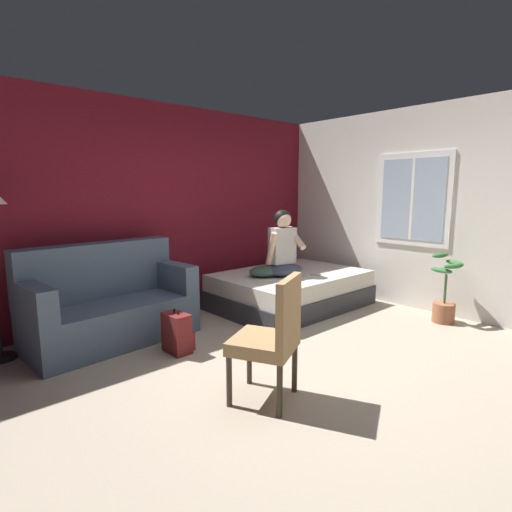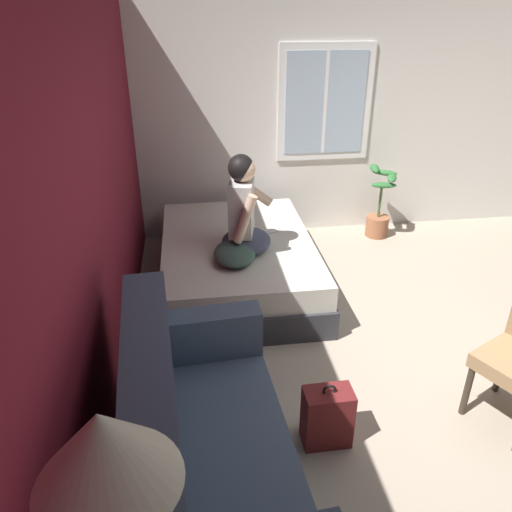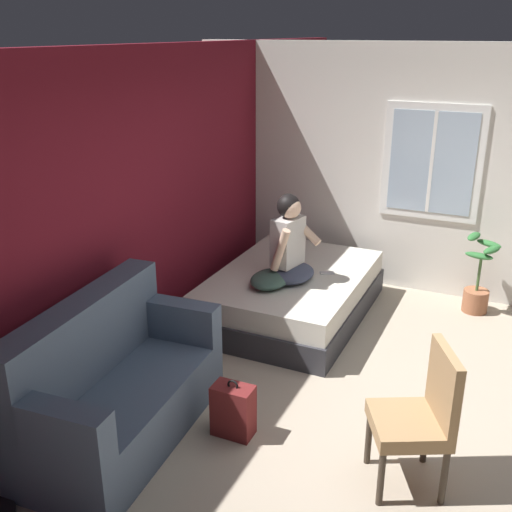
# 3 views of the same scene
# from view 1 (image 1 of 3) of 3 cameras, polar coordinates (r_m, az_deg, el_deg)

# --- Properties ---
(ground_plane) EXTENTS (40.00, 40.00, 0.00)m
(ground_plane) POSITION_cam_1_polar(r_m,az_deg,el_deg) (3.74, 6.91, -16.10)
(ground_plane) COLOR tan
(wall_back_accent) EXTENTS (10.25, 0.16, 2.70)m
(wall_back_accent) POSITION_cam_1_polar(r_m,az_deg,el_deg) (5.41, -13.76, 6.38)
(wall_back_accent) COLOR maroon
(wall_back_accent) RESTS_ON ground
(wall_side_with_window) EXTENTS (0.19, 6.34, 2.70)m
(wall_side_with_window) POSITION_cam_1_polar(r_m,az_deg,el_deg) (5.72, 25.34, 5.92)
(wall_side_with_window) COLOR silver
(wall_side_with_window) RESTS_ON ground
(bed) EXTENTS (2.05, 1.44, 0.48)m
(bed) POSITION_cam_1_polar(r_m,az_deg,el_deg) (5.61, 4.93, -4.81)
(bed) COLOR #2D2D33
(bed) RESTS_ON ground
(couch) EXTENTS (1.76, 0.94, 1.04)m
(couch) POSITION_cam_1_polar(r_m,az_deg,el_deg) (4.59, -20.24, -6.52)
(couch) COLOR #47566B
(couch) RESTS_ON ground
(side_chair) EXTENTS (0.62, 0.62, 0.98)m
(side_chair) POSITION_cam_1_polar(r_m,az_deg,el_deg) (3.06, 2.32, -11.15)
(side_chair) COLOR #382D23
(side_chair) RESTS_ON ground
(person_seated) EXTENTS (0.60, 0.54, 0.88)m
(person_seated) POSITION_cam_1_polar(r_m,az_deg,el_deg) (5.32, 3.87, 1.01)
(person_seated) COLOR #383D51
(person_seated) RESTS_ON bed
(backpack) EXTENTS (0.23, 0.30, 0.46)m
(backpack) POSITION_cam_1_polar(r_m,az_deg,el_deg) (4.13, -11.14, -10.78)
(backpack) COLOR maroon
(backpack) RESTS_ON ground
(throw_pillow) EXTENTS (0.49, 0.37, 0.14)m
(throw_pillow) POSITION_cam_1_polar(r_m,az_deg,el_deg) (5.29, 1.38, -2.15)
(throw_pillow) COLOR #385147
(throw_pillow) RESTS_ON bed
(cell_phone) EXTENTS (0.13, 0.16, 0.01)m
(cell_phone) POSITION_cam_1_polar(r_m,az_deg,el_deg) (5.42, 8.42, -2.67)
(cell_phone) COLOR #B7B7BC
(cell_phone) RESTS_ON bed
(potted_plant) EXTENTS (0.39, 0.37, 0.85)m
(potted_plant) POSITION_cam_1_polar(r_m,az_deg,el_deg) (5.42, 25.34, -5.49)
(potted_plant) COLOR #995B3D
(potted_plant) RESTS_ON ground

